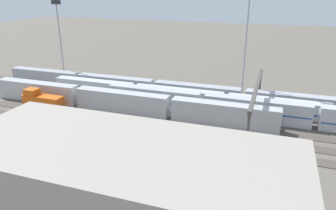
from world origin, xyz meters
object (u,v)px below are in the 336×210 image
Objects in this scene: train_on_track_4 at (42,102)px; signal_gantry at (256,92)px; train_on_track_0 at (197,92)px; light_mast_0 at (59,30)px; train_on_track_3 at (122,102)px; light_mast_2 at (248,21)px; train_on_track_1 at (178,96)px; train_on_track_2 at (256,110)px; maintenance_shed at (124,182)px.

signal_gantry is at bearing -171.28° from train_on_track_4.
signal_gantry is at bearing 141.64° from train_on_track_0.
light_mast_0 is (10.38, -22.91, 13.68)m from train_on_track_4.
light_mast_2 reaches higher than train_on_track_3.
train_on_track_3 is at bearing 35.27° from light_mast_2.
train_on_track_0 is 3.68× the size of light_mast_2.
train_on_track_3 reaches higher than train_on_track_1.
train_on_track_3 reaches higher than train_on_track_0.
train_on_track_2 is 2.38× the size of signal_gantry.
maintenance_shed reaches higher than signal_gantry.
light_mast_0 is at bearing -12.23° from train_on_track_2.
train_on_track_0 is 11.98× the size of train_on_track_4.
light_mast_0 is (29.17, -17.91, 13.22)m from train_on_track_3.
light_mast_2 reaches higher than train_on_track_4.
train_on_track_0 is (16.08, -10.00, -0.57)m from train_on_track_2.
maintenance_shed is (-46.18, 50.75, -10.70)m from light_mast_0.
maintenance_shed reaches higher than train_on_track_2.
train_on_track_2 is 18.94m from train_on_track_0.
light_mast_2 is (-25.64, -18.13, 17.61)m from train_on_track_3.
train_on_track_1 is 2.92× the size of light_mast_0.
light_mast_0 is at bearing 0.23° from light_mast_2.
light_mast_2 is at bearing -73.99° from signal_gantry.
maintenance_shed is (13.11, 35.34, -2.41)m from signal_gantry.
train_on_track_0 is 48.02m from maintenance_shed.
train_on_track_2 is 22.50m from light_mast_2.
train_on_track_3 is 36.69m from light_mast_0.
signal_gantry is at bearing 158.93° from train_on_track_1.
train_on_track_1 is (19.75, -5.00, -0.60)m from train_on_track_2.
train_on_track_3 is 1.64× the size of maintenance_shed.
train_on_track_0 is 2.75× the size of maintenance_shed.
train_on_track_2 is at bearing 167.77° from light_mast_0.
train_on_track_4 is at bearing 31.13° from train_on_track_0.
train_on_track_1 is 21.59m from signal_gantry.
train_on_track_2 is 40.22m from maintenance_shed.
train_on_track_0 is 6.20m from train_on_track_1.
maintenance_shed is at bearing 142.13° from train_on_track_4.
light_mast_2 reaches higher than train_on_track_2.
light_mast_0 is 61.82m from signal_gantry.
light_mast_0 is at bearing -65.62° from train_on_track_4.
train_on_track_0 is at bearing 176.17° from light_mast_0.
light_mast_2 reaches higher than signal_gantry.
signal_gantry reaches higher than train_on_track_1.
train_on_track_3 is (-18.78, -5.00, 0.46)m from train_on_track_4.
train_on_track_3 is at bearing 46.32° from train_on_track_0.
maintenance_shed is (-17.02, 32.84, 2.52)m from train_on_track_3.
train_on_track_4 is at bearing 14.91° from train_on_track_3.
train_on_track_4 is at bearing 27.51° from light_mast_2.
train_on_track_2 reaches higher than train_on_track_1.
train_on_track_3 is 2.92× the size of light_mast_0.
signal_gantry is 37.77m from maintenance_shed.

